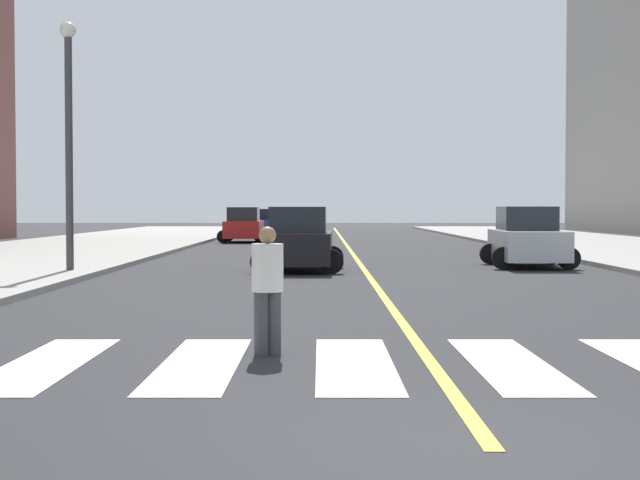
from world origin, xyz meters
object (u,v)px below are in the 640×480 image
object	(u,v)px
car_black_second	(298,241)
street_lamp	(68,122)
car_blue_third	(262,223)
car_red_fourth	(243,226)
car_silver_nearest	(526,239)
pedestrian_crossing	(267,284)

from	to	relation	value
car_black_second	street_lamp	xyz separation A→B (m)	(-6.16, -1.82, 3.27)
car_blue_third	car_red_fourth	distance (m)	11.49
car_silver_nearest	car_black_second	size ratio (longest dim) A/B	1.01
car_silver_nearest	pedestrian_crossing	world-z (taller)	car_silver_nearest
car_silver_nearest	car_black_second	xyz separation A→B (m)	(-7.04, -1.91, -0.01)
car_silver_nearest	street_lamp	xyz separation A→B (m)	(-13.20, -3.73, 3.26)
car_silver_nearest	pedestrian_crossing	xyz separation A→B (m)	(-7.08, -17.62, 0.00)
car_black_second	car_blue_third	bearing A→B (deg)	96.43
pedestrian_crossing	street_lamp	xyz separation A→B (m)	(-6.12, 13.89, 3.26)
car_silver_nearest	pedestrian_crossing	size ratio (longest dim) A/B	2.66
car_black_second	car_red_fourth	size ratio (longest dim) A/B	1.00
car_red_fourth	street_lamp	size ratio (longest dim) A/B	0.63
car_red_fourth	car_black_second	bearing A→B (deg)	-81.28
pedestrian_crossing	car_black_second	bearing A→B (deg)	66.41
car_silver_nearest	car_black_second	world-z (taller)	car_silver_nearest
car_red_fourth	street_lamp	bearing A→B (deg)	-95.90
car_blue_third	pedestrian_crossing	xyz separation A→B (m)	(3.09, -50.42, 0.05)
car_red_fourth	pedestrian_crossing	size ratio (longest dim) A/B	2.63
pedestrian_crossing	street_lamp	distance (m)	15.53
car_red_fourth	pedestrian_crossing	world-z (taller)	car_red_fourth
car_black_second	pedestrian_crossing	size ratio (longest dim) A/B	2.63
car_black_second	street_lamp	distance (m)	7.20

